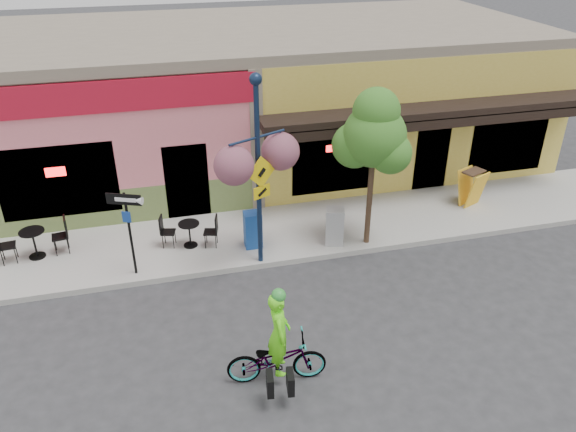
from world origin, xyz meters
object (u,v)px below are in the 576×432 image
(street_tree, at_px, (372,169))
(cyclist_rider, at_px, (279,344))
(building, at_px, (262,95))
(newspaper_box_blue, at_px, (253,230))
(one_way_sign, at_px, (130,234))
(newspaper_box_grey, at_px, (335,226))
(bicycle, at_px, (277,359))
(lamp_post, at_px, (258,174))

(street_tree, bearing_deg, cyclist_rider, -129.45)
(cyclist_rider, bearing_deg, building, -2.62)
(newspaper_box_blue, bearing_deg, building, 76.05)
(one_way_sign, distance_m, newspaper_box_grey, 5.08)
(cyclist_rider, relative_size, newspaper_box_grey, 1.74)
(building, bearing_deg, one_way_sign, -124.33)
(newspaper_box_grey, bearing_deg, cyclist_rider, -103.63)
(cyclist_rider, bearing_deg, one_way_sign, 40.16)
(building, xyz_separation_m, newspaper_box_grey, (0.51, -6.50, -1.61))
(building, relative_size, bicycle, 9.76)
(one_way_sign, relative_size, newspaper_box_grey, 2.17)
(bicycle, bearing_deg, newspaper_box_blue, 2.12)
(lamp_post, height_order, street_tree, lamp_post)
(bicycle, xyz_separation_m, newspaper_box_grey, (2.53, 4.20, 0.15))
(building, relative_size, newspaper_box_grey, 18.43)
(street_tree, bearing_deg, bicycle, -129.87)
(newspaper_box_grey, bearing_deg, newspaper_box_blue, -173.11)
(bicycle, xyz_separation_m, newspaper_box_blue, (0.46, 4.57, 0.15))
(lamp_post, bearing_deg, cyclist_rider, -121.24)
(building, xyz_separation_m, street_tree, (1.35, -6.66, -0.02))
(one_way_sign, bearing_deg, cyclist_rider, -35.24)
(lamp_post, bearing_deg, building, 52.85)
(cyclist_rider, xyz_separation_m, newspaper_box_blue, (0.41, 4.57, -0.23))
(newspaper_box_blue, relative_size, street_tree, 0.23)
(one_way_sign, distance_m, newspaper_box_blue, 3.07)
(lamp_post, bearing_deg, street_tree, -20.92)
(newspaper_box_blue, bearing_deg, newspaper_box_grey, -9.69)
(one_way_sign, height_order, newspaper_box_grey, one_way_sign)
(building, distance_m, newspaper_box_blue, 6.53)
(building, xyz_separation_m, cyclist_rider, (-1.97, -10.70, -1.39))
(bicycle, distance_m, cyclist_rider, 0.37)
(bicycle, distance_m, lamp_post, 4.37)
(cyclist_rider, relative_size, one_way_sign, 0.80)
(newspaper_box_grey, bearing_deg, building, 111.44)
(bicycle, height_order, lamp_post, lamp_post)
(newspaper_box_blue, bearing_deg, bicycle, -95.32)
(building, bearing_deg, lamp_post, -102.54)
(newspaper_box_grey, bearing_deg, bicycle, -104.13)
(one_way_sign, xyz_separation_m, newspaper_box_blue, (2.97, 0.51, -0.59))
(newspaper_box_grey, bearing_deg, street_tree, 5.74)
(street_tree, bearing_deg, newspaper_box_blue, 169.61)
(cyclist_rider, bearing_deg, newspaper_box_grey, -22.76)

